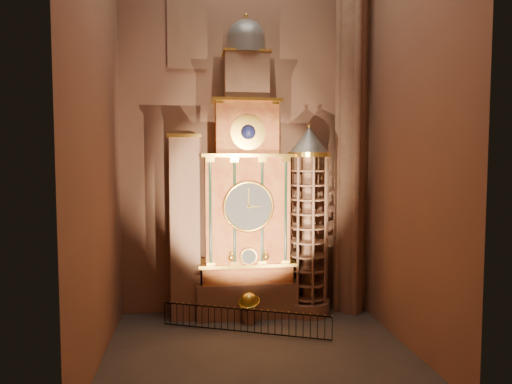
{
  "coord_description": "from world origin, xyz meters",
  "views": [
    {
      "loc": [
        -2.89,
        -20.29,
        8.8
      ],
      "look_at": [
        0.28,
        3.0,
        7.15
      ],
      "focal_mm": 32.0,
      "sensor_mm": 36.0,
      "label": 1
    }
  ],
  "objects": [
    {
      "name": "iron_railing",
      "position": [
        -0.43,
        2.18,
        0.66
      ],
      "size": [
        8.19,
        3.41,
        1.21
      ],
      "color": "black",
      "rests_on": "floor"
    },
    {
      "name": "wall_back",
      "position": [
        0.0,
        6.0,
        11.0
      ],
      "size": [
        22.0,
        0.0,
        22.0
      ],
      "primitive_type": "plane",
      "rotation": [
        1.57,
        0.0,
        0.0
      ],
      "color": "#8F664D",
      "rests_on": "floor"
    },
    {
      "name": "stained_glass_window",
      "position": [
        -3.2,
        5.92,
        16.5
      ],
      "size": [
        2.2,
        0.14,
        5.2
      ],
      "color": "navy",
      "rests_on": "wall_back"
    },
    {
      "name": "celestial_globe",
      "position": [
        -0.03,
        3.6,
        1.03
      ],
      "size": [
        1.49,
        1.45,
        1.71
      ],
      "color": "#8C634C",
      "rests_on": "floor"
    },
    {
      "name": "floor",
      "position": [
        0.0,
        0.0,
        0.0
      ],
      "size": [
        14.0,
        14.0,
        0.0
      ],
      "primitive_type": "plane",
      "color": "#383330",
      "rests_on": "ground"
    },
    {
      "name": "gothic_pier",
      "position": [
        6.1,
        5.0,
        11.0
      ],
      "size": [
        2.04,
        2.04,
        22.0
      ],
      "color": "#8C634C",
      "rests_on": "floor"
    },
    {
      "name": "portrait_tower",
      "position": [
        -3.4,
        4.98,
        5.15
      ],
      "size": [
        1.8,
        1.6,
        10.2
      ],
      "color": "#8C634C",
      "rests_on": "floor"
    },
    {
      "name": "astronomical_clock",
      "position": [
        0.0,
        4.96,
        6.68
      ],
      "size": [
        5.6,
        2.41,
        16.7
      ],
      "color": "#8C634C",
      "rests_on": "floor"
    },
    {
      "name": "wall_right",
      "position": [
        7.0,
        0.0,
        11.0
      ],
      "size": [
        0.0,
        22.0,
        22.0
      ],
      "primitive_type": "plane",
      "rotation": [
        1.57,
        0.0,
        -1.57
      ],
      "color": "#8F664D",
      "rests_on": "floor"
    },
    {
      "name": "wall_left",
      "position": [
        -7.0,
        0.0,
        11.0
      ],
      "size": [
        0.0,
        22.0,
        22.0
      ],
      "primitive_type": "plane",
      "rotation": [
        1.57,
        0.0,
        1.57
      ],
      "color": "#8F664D",
      "rests_on": "floor"
    },
    {
      "name": "stair_turret",
      "position": [
        3.5,
        4.7,
        5.27
      ],
      "size": [
        2.5,
        2.5,
        10.8
      ],
      "color": "#8C634C",
      "rests_on": "floor"
    }
  ]
}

